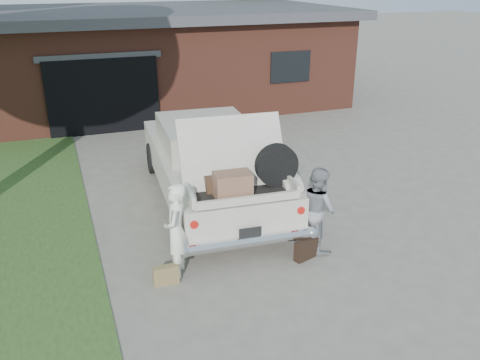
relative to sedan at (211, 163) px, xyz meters
name	(u,v)px	position (x,y,z in m)	size (l,w,h in m)	color
ground	(252,251)	(0.01, -2.33, -0.82)	(90.00, 90.00, 0.00)	gray
house	(161,55)	(0.99, 9.15, 0.85)	(12.80, 7.80, 3.30)	brown
sedan	(211,163)	(0.00, 0.00, 0.00)	(2.55, 5.74, 2.20)	beige
woman_left	(176,231)	(-1.36, -2.58, -0.05)	(0.56, 0.37, 1.55)	white
woman_right	(317,209)	(1.09, -2.59, -0.08)	(0.73, 0.57, 1.49)	gray
suitcase_left	(166,275)	(-1.60, -2.78, -0.67)	(0.40, 0.13, 0.31)	olive
suitcase_right	(306,249)	(0.77, -2.86, -0.65)	(0.45, 0.14, 0.35)	black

